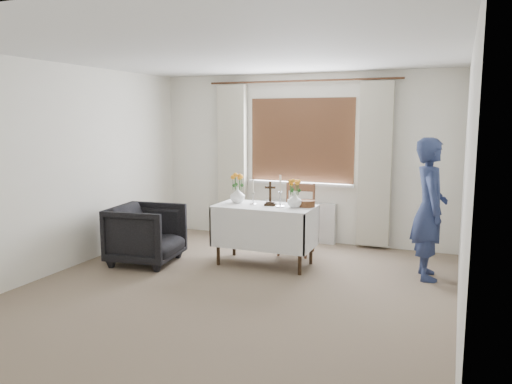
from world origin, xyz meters
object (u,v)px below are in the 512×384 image
armchair (146,234)px  flower_vase_right (294,200)px  wooden_cross (270,193)px  person (430,209)px  wooden_chair (296,219)px  altar_table (265,235)px  flower_vase_left (237,195)px

armchair → flower_vase_right: (1.82, 0.52, 0.48)m
armchair → wooden_cross: wooden_cross is taller
person → wooden_chair: bearing=64.0°
altar_table → wooden_cross: size_ratio=4.04×
armchair → wooden_cross: size_ratio=2.70×
person → wooden_cross: size_ratio=5.33×
wooden_chair → flower_vase_left: size_ratio=4.79×
wooden_cross → flower_vase_left: bearing=164.2°
person → flower_vase_left: bearing=81.2°
altar_table → armchair: (-1.43, -0.51, -0.00)m
armchair → person: 3.48m
altar_table → armchair: altar_table is taller
altar_table → person: bearing=6.7°
wooden_chair → armchair: (-1.65, -1.14, -0.10)m
armchair → flower_vase_left: size_ratio=4.14×
wooden_chair → flower_vase_left: flower_vase_left is taller
wooden_cross → flower_vase_left: size_ratio=1.53×
altar_table → wooden_chair: bearing=71.4°
altar_table → wooden_chair: (0.21, 0.64, 0.10)m
flower_vase_left → flower_vase_right: flower_vase_left is taller
wooden_cross → armchair: bearing=-171.9°
armchair → flower_vase_left: (1.03, 0.57, 0.48)m
altar_table → wooden_chair: size_ratio=1.29×
wooden_chair → armchair: bearing=-146.4°
armchair → flower_vase_right: flower_vase_right is taller
wooden_chair → person: 1.81m
altar_table → wooden_cross: bearing=30.7°
wooden_chair → flower_vase_right: wooden_chair is taller
armchair → wooden_chair: bearing=-62.1°
wooden_cross → person: bearing=-6.0°
person → flower_vase_left: size_ratio=8.16×
armchair → person: size_ratio=0.51×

